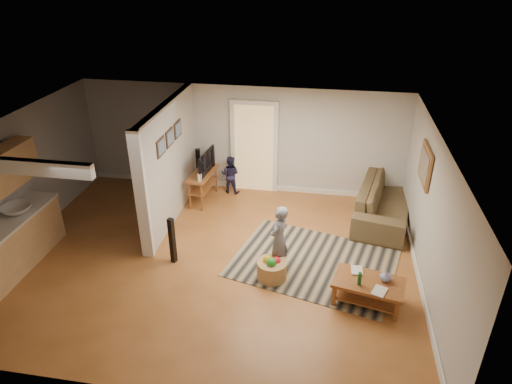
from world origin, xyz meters
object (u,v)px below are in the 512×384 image
speaker_right (199,170)px  speaker_left (172,241)px  toy_basket (272,269)px  toddler (231,192)px  coffee_table (370,286)px  tv_console (203,175)px  sofa (383,215)px  child (278,267)px

speaker_right → speaker_left: bearing=-102.3°
toy_basket → toddler: toy_basket is taller
speaker_right → coffee_table: bearing=-60.9°
coffee_table → tv_console: size_ratio=1.06×
sofa → speaker_right: 4.36m
speaker_left → child: size_ratio=0.73×
speaker_left → toddler: 2.97m
tv_console → sofa: bearing=5.6°
coffee_table → toy_basket: (-1.63, 0.36, -0.15)m
tv_console → speaker_left: 2.40m
coffee_table → toddler: (-3.05, 3.45, -0.34)m
tv_console → toy_basket: tv_console is taller
coffee_table → tv_console: 4.63m
coffee_table → tv_console: tv_console is taller
tv_console → speaker_left: bearing=-82.8°
sofa → tv_console: size_ratio=2.31×
tv_console → coffee_table: bearing=-34.1°
speaker_left → toddler: (0.43, 2.90, -0.46)m
tv_console → speaker_right: (-0.26, 0.51, -0.11)m
tv_console → toy_basket: 3.25m
coffee_table → toddler: coffee_table is taller
speaker_left → toy_basket: bearing=13.9°
speaker_left → toy_basket: size_ratio=1.75×
speaker_left → speaker_right: bearing=116.3°
toddler → tv_console: bearing=50.7°
coffee_table → child: 1.73m
sofa → coffee_table: 3.01m
speaker_left → sofa: bearing=50.9°
speaker_right → toy_basket: bearing=-73.5°
coffee_table → speaker_left: bearing=171.0°
toddler → child: bearing=123.8°
sofa → toddler: bearing=93.4°
speaker_right → toddler: speaker_right is taller
sofa → toy_basket: 3.35m
coffee_table → speaker_left: (-3.49, 0.55, 0.12)m
tv_console → toy_basket: size_ratio=2.19×
coffee_table → toy_basket: 1.68m
tv_console → child: bearing=-43.1°
speaker_left → toddler: size_ratio=1.00×
toy_basket → child: child is taller
toy_basket → child: bearing=76.7°
tv_console → speaker_left: tv_console is taller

